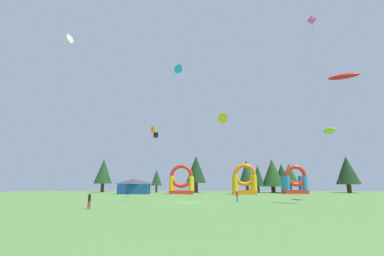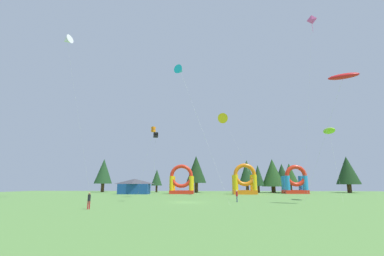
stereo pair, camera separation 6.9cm
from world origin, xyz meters
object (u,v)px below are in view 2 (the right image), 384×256
object	(u,v)px
kite_orange_box	(153,130)
kite_red_parafoil	(343,76)
kite_pink_diamond	(312,22)
inflatable_red_slide	(245,183)
kite_black_box	(156,135)
kite_white_delta	(67,40)
person_midfield	(237,195)
kite_cyan_delta	(180,70)
kite_lime_parafoil	(329,131)
inflatable_orange_dome	(182,183)
person_near_camera	(89,199)
festival_tent	(134,186)
kite_yellow_delta	(224,118)
inflatable_blue_arch	(295,183)

from	to	relation	value
kite_orange_box	kite_red_parafoil	xyz separation A→B (m)	(26.46, -16.10, 3.07)
kite_pink_diamond	kite_orange_box	size ratio (longest dim) A/B	2.11
inflatable_red_slide	kite_black_box	bearing A→B (deg)	-140.58
kite_black_box	kite_red_parafoil	size ratio (longest dim) A/B	0.76
kite_pink_diamond	kite_white_delta	bearing A→B (deg)	171.34
person_midfield	kite_cyan_delta	bearing A→B (deg)	-57.67
kite_cyan_delta	kite_red_parafoil	xyz separation A→B (m)	(20.25, -2.50, -2.36)
kite_cyan_delta	person_midfield	bearing A→B (deg)	19.36
person_midfield	kite_white_delta	bearing A→B (deg)	-88.74
kite_black_box	inflatable_red_slide	size ratio (longest dim) A/B	1.68
kite_lime_parafoil	person_midfield	size ratio (longest dim) A/B	6.94
kite_pink_diamond	inflatable_orange_dome	world-z (taller)	kite_pink_diamond
kite_red_parafoil	inflatable_orange_dome	size ratio (longest dim) A/B	2.23
person_near_camera	kite_pink_diamond	bearing A→B (deg)	12.21
inflatable_orange_dome	festival_tent	world-z (taller)	inflatable_orange_dome
person_near_camera	inflatable_red_slide	distance (m)	44.17
kite_lime_parafoil	kite_pink_diamond	bearing A→B (deg)	-123.85
kite_black_box	person_midfield	xyz separation A→B (m)	(13.53, -12.99, -10.53)
person_midfield	inflatable_red_slide	xyz separation A→B (m)	(4.93, 28.17, 1.77)
inflatable_orange_dome	inflatable_red_slide	size ratio (longest dim) A/B	0.99
kite_white_delta	inflatable_red_slide	distance (m)	47.45
inflatable_orange_dome	kite_cyan_delta	bearing A→B (deg)	-85.34
kite_orange_box	kite_cyan_delta	distance (m)	15.91
kite_pink_diamond	kite_yellow_delta	xyz separation A→B (m)	(-11.77, 21.76, -9.14)
person_near_camera	inflatable_orange_dome	xyz separation A→B (m)	(5.00, 41.27, 1.75)
inflatable_orange_dome	kite_white_delta	bearing A→B (deg)	-127.76
kite_black_box	kite_cyan_delta	distance (m)	17.83
kite_yellow_delta	kite_cyan_delta	size ratio (longest dim) A/B	0.99
kite_orange_box	inflatable_red_slide	xyz separation A→B (m)	(18.56, 17.18, -9.43)
kite_black_box	kite_white_delta	world-z (taller)	kite_white_delta
kite_orange_box	kite_yellow_delta	distance (m)	17.87
kite_orange_box	person_midfield	world-z (taller)	kite_orange_box
person_near_camera	kite_black_box	bearing A→B (deg)	76.41
kite_orange_box	kite_yellow_delta	xyz separation A→B (m)	(13.68, 10.54, 4.59)
kite_pink_diamond	kite_yellow_delta	bearing A→B (deg)	118.41
inflatable_orange_dome	festival_tent	distance (m)	11.45
kite_black_box	kite_orange_box	bearing A→B (deg)	-92.82
inflatable_red_slide	kite_orange_box	bearing A→B (deg)	-137.22
kite_pink_diamond	kite_cyan_delta	xyz separation A→B (m)	(-19.24, -2.39, -8.30)
kite_white_delta	inflatable_red_slide	bearing A→B (deg)	33.37
kite_pink_diamond	kite_cyan_delta	bearing A→B (deg)	-172.92
kite_orange_box	person_near_camera	bearing A→B (deg)	-93.74
kite_orange_box	person_midfield	distance (m)	20.79
inflatable_red_slide	inflatable_blue_arch	bearing A→B (deg)	20.97
kite_cyan_delta	festival_tent	bearing A→B (deg)	114.16
kite_pink_diamond	kite_white_delta	world-z (taller)	kite_white_delta
kite_black_box	kite_yellow_delta	distance (m)	16.89
kite_lime_parafoil	inflatable_orange_dome	xyz separation A→B (m)	(-24.48, 26.48, -7.45)
inflatable_blue_arch	inflatable_red_slide	size ratio (longest dim) A/B	0.99
kite_white_delta	inflatable_orange_dome	size ratio (longest dim) A/B	4.06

